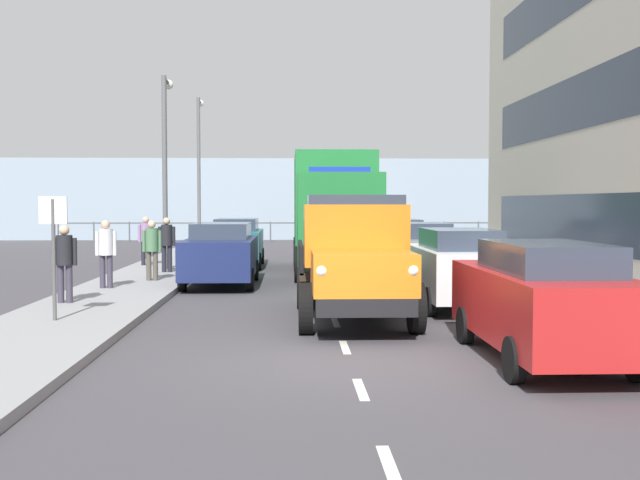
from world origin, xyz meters
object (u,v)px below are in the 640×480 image
at_px(lorry_cargo_green, 334,209).
at_px(car_red_kerbside_near, 542,299).
at_px(car_grey_kerbside_2, 418,252).
at_px(car_white_kerbside_1, 458,267).
at_px(lamp_post_far, 199,160).
at_px(pedestrian_in_dark_coat, 167,240).
at_px(car_teal_oppositeside_1, 237,242).
at_px(street_sign, 53,236).
at_px(pedestrian_couple_a, 106,248).
at_px(car_navy_oppositeside_0, 221,253).
at_px(pedestrian_with_bag, 152,245).
at_px(pedestrian_by_lamp, 146,237).
at_px(truck_vintage_orange, 355,261).
at_px(car_silver_kerbside_3, 396,243).
at_px(lamp_post_promenade, 165,154).
at_px(pedestrian_strolling, 65,257).

height_order(lorry_cargo_green, car_red_kerbside_near, lorry_cargo_green).
bearing_deg(car_grey_kerbside_2, car_white_kerbside_1, 90.00).
height_order(car_red_kerbside_near, lamp_post_far, lamp_post_far).
bearing_deg(pedestrian_in_dark_coat, car_teal_oppositeside_1, -118.25).
bearing_deg(street_sign, car_grey_kerbside_2, -136.36).
bearing_deg(pedestrian_couple_a, pedestrian_in_dark_coat, -100.46).
bearing_deg(car_navy_oppositeside_0, car_red_kerbside_near, 118.19).
bearing_deg(pedestrian_with_bag, lorry_cargo_green, -145.36).
height_order(car_white_kerbside_1, pedestrian_by_lamp, pedestrian_by_lamp).
bearing_deg(truck_vintage_orange, car_navy_oppositeside_0, -64.70).
xyz_separation_m(car_silver_kerbside_3, street_sign, (7.90, 12.23, 0.79)).
bearing_deg(pedestrian_with_bag, car_white_kerbside_1, 147.68).
bearing_deg(car_teal_oppositeside_1, car_silver_kerbside_3, 170.28).
bearing_deg(pedestrian_in_dark_coat, car_white_kerbside_1, 135.71).
height_order(pedestrian_couple_a, street_sign, street_sign).
xyz_separation_m(car_navy_oppositeside_0, lamp_post_far, (2.35, -14.89, 3.39)).
height_order(car_red_kerbside_near, pedestrian_couple_a, pedestrian_couple_a).
distance_m(car_teal_oppositeside_1, lamp_post_promenade, 4.30).
height_order(truck_vintage_orange, lamp_post_far, lamp_post_far).
relative_size(car_red_kerbside_near, car_grey_kerbside_2, 1.16).
bearing_deg(car_red_kerbside_near, lamp_post_promenade, -61.45).
distance_m(car_grey_kerbside_2, lamp_post_promenade, 8.83).
height_order(truck_vintage_orange, car_white_kerbside_1, truck_vintage_orange).
xyz_separation_m(car_teal_oppositeside_1, pedestrian_strolling, (2.90, 10.72, 0.23)).
relative_size(truck_vintage_orange, car_grey_kerbside_2, 1.48).
distance_m(truck_vintage_orange, lorry_cargo_green, 10.21).
height_order(car_grey_kerbside_2, pedestrian_with_bag, pedestrian_with_bag).
height_order(lorry_cargo_green, pedestrian_in_dark_coat, lorry_cargo_green).
height_order(car_teal_oppositeside_1, lamp_post_far, lamp_post_far).
bearing_deg(pedestrian_by_lamp, pedestrian_in_dark_coat, 113.07).
height_order(lorry_cargo_green, street_sign, lorry_cargo_green).
relative_size(car_red_kerbside_near, pedestrian_with_bag, 2.68).
bearing_deg(car_navy_oppositeside_0, car_white_kerbside_1, 139.39).
xyz_separation_m(lorry_cargo_green, pedestrian_couple_a, (6.01, 5.42, -0.93)).
xyz_separation_m(car_red_kerbside_near, pedestrian_in_dark_coat, (7.42, -12.82, 0.24)).
distance_m(car_navy_oppositeside_0, street_sign, 7.58).
xyz_separation_m(car_silver_kerbside_3, pedestrian_with_bag, (7.42, 5.12, 0.22)).
bearing_deg(lorry_cargo_green, lamp_post_promenade, -1.68).
bearing_deg(lamp_post_far, car_teal_oppositeside_1, 104.81).
height_order(lorry_cargo_green, car_teal_oppositeside_1, lorry_cargo_green).
xyz_separation_m(car_navy_oppositeside_0, pedestrian_strolling, (2.90, 4.71, 0.23)).
distance_m(car_teal_oppositeside_1, pedestrian_strolling, 11.11).
xyz_separation_m(truck_vintage_orange, car_teal_oppositeside_1, (3.14, -12.65, -0.28)).
distance_m(car_white_kerbside_1, pedestrian_strolling, 8.43).
bearing_deg(lamp_post_promenade, car_teal_oppositeside_1, -132.14).
height_order(car_navy_oppositeside_0, pedestrian_couple_a, pedestrian_couple_a).
distance_m(pedestrian_with_bag, street_sign, 7.15).
distance_m(car_red_kerbside_near, pedestrian_in_dark_coat, 14.82).
bearing_deg(car_teal_oppositeside_1, lamp_post_promenade, 47.86).
height_order(lorry_cargo_green, pedestrian_strolling, lorry_cargo_green).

